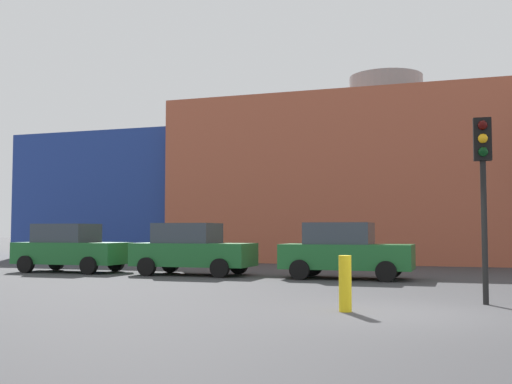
# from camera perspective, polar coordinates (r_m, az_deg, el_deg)

# --- Properties ---
(ground_plane) EXTENTS (200.00, 200.00, 0.00)m
(ground_plane) POSITION_cam_1_polar(r_m,az_deg,el_deg) (12.09, 13.93, -10.72)
(ground_plane) COLOR #38383A
(building_backdrop) EXTENTS (39.82, 13.47, 10.04)m
(building_backdrop) POSITION_cam_1_polar(r_m,az_deg,el_deg) (34.89, 11.92, 0.28)
(building_backdrop) COLOR #B2563D
(building_backdrop) RESTS_ON ground_plane
(parked_car_0) EXTENTS (4.11, 2.02, 1.78)m
(parked_car_0) POSITION_cam_1_polar(r_m,az_deg,el_deg) (24.14, -16.63, -4.94)
(parked_car_0) COLOR #1E662D
(parked_car_0) RESTS_ON ground_plane
(parked_car_1) EXTENTS (4.13, 2.02, 1.79)m
(parked_car_1) POSITION_cam_1_polar(r_m,az_deg,el_deg) (21.71, -5.88, -5.23)
(parked_car_1) COLOR #1E662D
(parked_car_1) RESTS_ON ground_plane
(parked_car_2) EXTENTS (4.12, 2.02, 1.79)m
(parked_car_2) POSITION_cam_1_polar(r_m,az_deg,el_deg) (20.13, 8.14, -5.35)
(parked_car_2) COLOR #1E662D
(parked_car_2) RESTS_ON ground_plane
(traffic_light_island) EXTENTS (0.37, 0.37, 3.90)m
(traffic_light_island) POSITION_cam_1_polar(r_m,az_deg,el_deg) (13.89, 20.07, 2.19)
(traffic_light_island) COLOR black
(traffic_light_island) RESTS_ON ground_plane
(bollard_yellow_0) EXTENTS (0.24, 0.24, 1.06)m
(bollard_yellow_0) POSITION_cam_1_polar(r_m,az_deg,el_deg) (12.01, 8.16, -8.30)
(bollard_yellow_0) COLOR yellow
(bollard_yellow_0) RESTS_ON ground_plane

